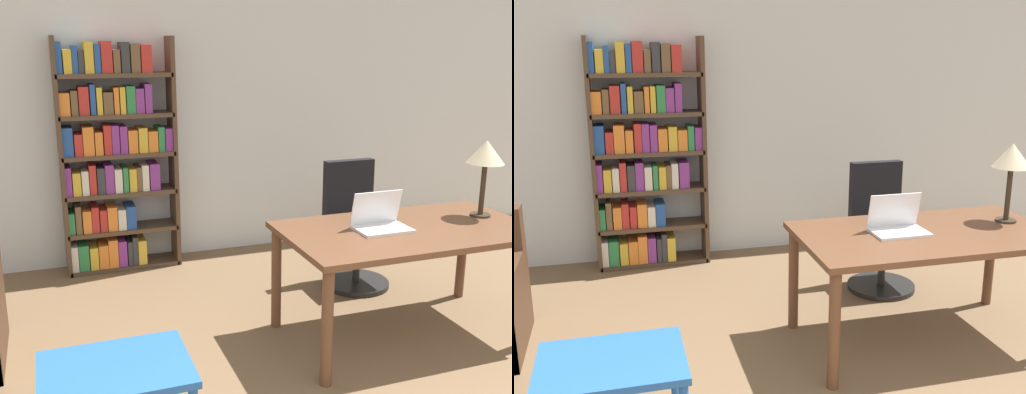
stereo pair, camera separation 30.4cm
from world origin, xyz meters
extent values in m
cube|color=silver|center=(0.00, 4.53, 1.35)|extent=(8.00, 0.06, 2.70)
cube|color=brown|center=(0.95, 2.38, 0.75)|extent=(1.69, 0.92, 0.04)
cylinder|color=brown|center=(0.17, 1.98, 0.37)|extent=(0.07, 0.07, 0.73)
cylinder|color=brown|center=(0.17, 2.78, 0.37)|extent=(0.07, 0.07, 0.73)
cylinder|color=brown|center=(1.74, 2.78, 0.37)|extent=(0.07, 0.07, 0.73)
cube|color=silver|center=(0.76, 2.39, 0.78)|extent=(0.36, 0.23, 0.02)
cube|color=silver|center=(0.76, 2.48, 0.90)|extent=(0.36, 0.06, 0.23)
cube|color=navy|center=(0.76, 2.49, 0.91)|extent=(0.32, 0.05, 0.20)
cylinder|color=#2D2319|center=(1.59, 2.45, 0.78)|extent=(0.14, 0.14, 0.01)
cylinder|color=#2D2319|center=(1.59, 2.45, 0.97)|extent=(0.04, 0.04, 0.36)
cone|color=#C6B793|center=(1.59, 2.45, 1.23)|extent=(0.25, 0.25, 0.16)
cylinder|color=black|center=(1.07, 3.25, 0.02)|extent=(0.55, 0.55, 0.04)
cylinder|color=#262626|center=(1.07, 3.25, 0.20)|extent=(0.06, 0.06, 0.31)
cube|color=black|center=(1.07, 3.25, 0.40)|extent=(0.46, 0.46, 0.10)
cube|color=black|center=(1.07, 3.44, 0.74)|extent=(0.43, 0.08, 0.58)
cube|color=#2356A3|center=(-1.06, 1.66, 0.52)|extent=(0.69, 0.52, 0.04)
cylinder|color=#2356A3|center=(-0.75, 1.89, 0.25)|extent=(0.04, 0.04, 0.50)
cube|color=#4C3828|center=(-1.17, 4.34, 1.01)|extent=(0.04, 0.28, 2.02)
cube|color=#4C3828|center=(-0.22, 4.34, 1.01)|extent=(0.04, 0.28, 2.02)
cube|color=#4C3828|center=(-0.69, 4.34, 0.02)|extent=(0.95, 0.28, 0.04)
cube|color=silver|center=(-1.12, 4.34, 0.15)|extent=(0.06, 0.24, 0.22)
cube|color=#2D7F47|center=(-1.05, 4.34, 0.15)|extent=(0.09, 0.24, 0.23)
cube|color=gold|center=(-0.96, 4.34, 0.14)|extent=(0.07, 0.24, 0.20)
cube|color=orange|center=(-0.88, 4.34, 0.14)|extent=(0.08, 0.24, 0.21)
cube|color=orange|center=(-0.80, 4.34, 0.16)|extent=(0.08, 0.24, 0.25)
cube|color=#7F338C|center=(-0.71, 4.34, 0.15)|extent=(0.07, 0.24, 0.23)
cube|color=#333338|center=(-0.65, 4.34, 0.14)|extent=(0.04, 0.24, 0.22)
cube|color=#333338|center=(-0.60, 4.34, 0.16)|extent=(0.04, 0.24, 0.26)
cube|color=gold|center=(-0.54, 4.34, 0.14)|extent=(0.07, 0.24, 0.22)
cube|color=#4C3828|center=(-0.69, 4.34, 0.35)|extent=(0.95, 0.28, 0.04)
cube|color=#2D7F47|center=(-1.12, 4.34, 0.47)|extent=(0.05, 0.24, 0.19)
cube|color=brown|center=(-1.07, 4.34, 0.49)|extent=(0.05, 0.24, 0.24)
cube|color=orange|center=(-1.00, 4.34, 0.47)|extent=(0.07, 0.24, 0.20)
cube|color=#B72D28|center=(-0.93, 4.34, 0.48)|extent=(0.06, 0.24, 0.22)
cube|color=#B72D28|center=(-0.86, 4.34, 0.47)|extent=(0.06, 0.24, 0.19)
cube|color=orange|center=(-0.78, 4.34, 0.48)|extent=(0.08, 0.24, 0.21)
cube|color=silver|center=(-0.70, 4.34, 0.46)|extent=(0.07, 0.24, 0.18)
cube|color=#234C99|center=(-0.62, 4.34, 0.47)|extent=(0.08, 0.24, 0.20)
cube|color=#4C3828|center=(-0.69, 4.34, 0.69)|extent=(0.95, 0.28, 0.04)
cube|color=#7F338C|center=(-1.12, 4.34, 0.83)|extent=(0.05, 0.24, 0.24)
cube|color=gold|center=(-1.06, 4.34, 0.81)|extent=(0.07, 0.24, 0.20)
cube|color=silver|center=(-0.99, 4.34, 0.81)|extent=(0.06, 0.24, 0.21)
cube|color=#B72D28|center=(-0.93, 4.34, 0.84)|extent=(0.06, 0.24, 0.25)
cube|color=#333338|center=(-0.86, 4.34, 0.82)|extent=(0.06, 0.24, 0.23)
cube|color=#7F338C|center=(-0.79, 4.34, 0.83)|extent=(0.07, 0.24, 0.25)
cube|color=silver|center=(-0.71, 4.34, 0.81)|extent=(0.06, 0.24, 0.21)
cube|color=#2D7F47|center=(-0.65, 4.34, 0.82)|extent=(0.04, 0.24, 0.21)
cube|color=gold|center=(-0.59, 4.34, 0.81)|extent=(0.06, 0.24, 0.20)
cube|color=brown|center=(-0.54, 4.34, 0.81)|extent=(0.04, 0.24, 0.21)
cube|color=silver|center=(-0.48, 4.34, 0.82)|extent=(0.06, 0.24, 0.23)
cube|color=#7F338C|center=(-0.40, 4.34, 0.83)|extent=(0.09, 0.24, 0.23)
cube|color=#4C3828|center=(-0.69, 4.34, 1.03)|extent=(0.95, 0.28, 0.04)
cube|color=#234C99|center=(-1.11, 4.34, 1.17)|extent=(0.09, 0.24, 0.24)
cube|color=#B72D28|center=(-1.02, 4.34, 1.14)|extent=(0.07, 0.24, 0.18)
cube|color=orange|center=(-0.94, 4.34, 1.17)|extent=(0.09, 0.24, 0.24)
cube|color=orange|center=(-0.86, 4.34, 1.14)|extent=(0.06, 0.24, 0.19)
cube|color=#B72D28|center=(-0.79, 4.34, 1.17)|extent=(0.06, 0.24, 0.25)
cube|color=#7F338C|center=(-0.72, 4.34, 1.17)|extent=(0.06, 0.24, 0.24)
cube|color=#7F338C|center=(-0.65, 4.34, 1.16)|extent=(0.06, 0.24, 0.23)
cube|color=orange|center=(-0.58, 4.34, 1.14)|extent=(0.08, 0.24, 0.20)
cube|color=gold|center=(-0.49, 4.34, 1.15)|extent=(0.08, 0.24, 0.21)
cube|color=orange|center=(-0.40, 4.34, 1.14)|extent=(0.08, 0.24, 0.18)
cube|color=#2D7F47|center=(-0.33, 4.34, 1.15)|extent=(0.05, 0.24, 0.21)
cube|color=#7F338C|center=(-0.27, 4.34, 1.15)|extent=(0.06, 0.24, 0.20)
cube|color=#4C3828|center=(-0.69, 4.34, 1.36)|extent=(0.95, 0.28, 0.04)
cube|color=orange|center=(-1.11, 4.34, 1.48)|extent=(0.08, 0.24, 0.19)
cube|color=brown|center=(-1.03, 4.34, 1.48)|extent=(0.05, 0.24, 0.20)
cube|color=#B72D28|center=(-0.96, 4.34, 1.50)|extent=(0.08, 0.24, 0.23)
cube|color=#234C99|center=(-0.88, 4.34, 1.51)|extent=(0.04, 0.24, 0.25)
cube|color=gold|center=(-0.83, 4.34, 1.50)|extent=(0.05, 0.24, 0.22)
cube|color=brown|center=(-0.76, 4.34, 1.47)|extent=(0.08, 0.24, 0.18)
cube|color=orange|center=(-0.69, 4.34, 1.49)|extent=(0.04, 0.24, 0.22)
cube|color=gold|center=(-0.64, 4.34, 1.49)|extent=(0.04, 0.24, 0.22)
cube|color=#2D7F47|center=(-0.57, 4.34, 1.50)|extent=(0.07, 0.24, 0.23)
cube|color=#7F338C|center=(-0.50, 4.34, 1.49)|extent=(0.07, 0.24, 0.21)
cube|color=#7F338C|center=(-0.43, 4.34, 1.51)|extent=(0.06, 0.24, 0.24)
cube|color=#4C3828|center=(-0.69, 4.34, 1.70)|extent=(0.95, 0.28, 0.04)
cube|color=#234C99|center=(-1.13, 4.34, 1.85)|extent=(0.05, 0.24, 0.25)
cube|color=gold|center=(-1.06, 4.34, 1.82)|extent=(0.07, 0.24, 0.19)
cube|color=#234C99|center=(-1.00, 4.34, 1.83)|extent=(0.04, 0.24, 0.22)
cube|color=#333338|center=(-0.96, 4.34, 1.81)|extent=(0.04, 0.24, 0.18)
cube|color=gold|center=(-0.89, 4.34, 1.85)|extent=(0.07, 0.24, 0.25)
cube|color=#234C99|center=(-0.83, 4.34, 1.84)|extent=(0.05, 0.24, 0.24)
cube|color=#B72D28|center=(-0.75, 4.34, 1.85)|extent=(0.09, 0.24, 0.26)
cube|color=brown|center=(-0.67, 4.34, 1.81)|extent=(0.06, 0.24, 0.19)
cube|color=#333338|center=(-0.60, 4.34, 1.84)|extent=(0.07, 0.24, 0.25)
cube|color=brown|center=(-0.52, 4.34, 1.84)|extent=(0.08, 0.24, 0.24)
cube|color=#B72D28|center=(-0.43, 4.34, 1.83)|extent=(0.09, 0.24, 0.23)
camera|label=1|loc=(-1.27, -0.86, 1.97)|focal=42.00mm
camera|label=2|loc=(-0.98, -0.95, 1.97)|focal=42.00mm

